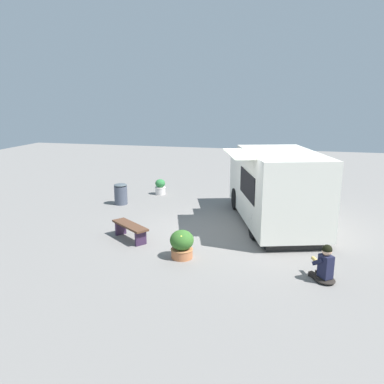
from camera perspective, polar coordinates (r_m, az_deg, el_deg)
name	(u,v)px	position (r m, az deg, el deg)	size (l,w,h in m)	color
ground_plane	(217,232)	(12.24, 3.67, -5.81)	(40.00, 40.00, 0.00)	slate
food_truck	(274,188)	(12.99, 11.84, 0.51)	(5.70, 3.53, 2.46)	silver
person_customer	(324,266)	(9.49, 18.64, -10.15)	(0.80, 0.68, 0.89)	black
planter_flowering_near	(182,244)	(10.23, -1.48, -7.54)	(0.62, 0.62, 0.75)	#B56C43
planter_flowering_far	(160,187)	(16.82, -4.62, 0.75)	(0.46, 0.46, 0.66)	silver
plaza_bench	(130,228)	(11.63, -8.96, -5.22)	(1.18, 1.37, 0.47)	#513424
trash_bin	(121,194)	(15.46, -10.28, -0.26)	(0.51, 0.51, 0.81)	#454C5B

